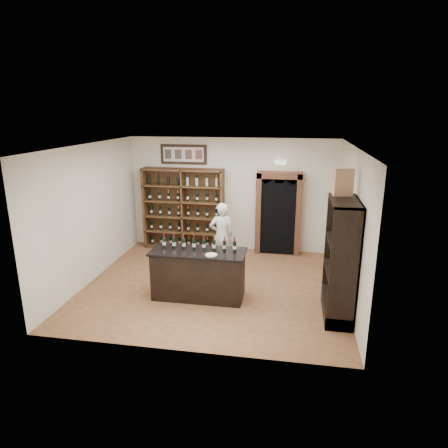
{
  "coord_description": "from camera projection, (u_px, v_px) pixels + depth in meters",
  "views": [
    {
      "loc": [
        1.58,
        -7.84,
        3.68
      ],
      "look_at": [
        0.16,
        0.3,
        1.32
      ],
      "focal_mm": 32.0,
      "sensor_mm": 36.0,
      "label": 1
    }
  ],
  "objects": [
    {
      "name": "floor",
      "position": [
        214.0,
        285.0,
        8.7
      ],
      "size": [
        5.5,
        5.5,
        0.0
      ],
      "primitive_type": "plane",
      "color": "#94613B",
      "rests_on": "ground"
    },
    {
      "name": "ceiling",
      "position": [
        213.0,
        146.0,
        7.87
      ],
      "size": [
        5.5,
        5.5,
        0.0
      ],
      "primitive_type": "plane",
      "rotation": [
        3.14,
        0.0,
        0.0
      ],
      "color": "white",
      "rests_on": "wall_back"
    },
    {
      "name": "wall_back",
      "position": [
        232.0,
        195.0,
        10.65
      ],
      "size": [
        5.5,
        0.04,
        3.0
      ],
      "primitive_type": "cube",
      "color": "silver",
      "rests_on": "ground"
    },
    {
      "name": "wall_left",
      "position": [
        91.0,
        213.0,
        8.74
      ],
      "size": [
        0.04,
        5.0,
        3.0
      ],
      "primitive_type": "cube",
      "color": "silver",
      "rests_on": "ground"
    },
    {
      "name": "wall_right",
      "position": [
        351.0,
        225.0,
        7.83
      ],
      "size": [
        0.04,
        5.0,
        3.0
      ],
      "primitive_type": "cube",
      "color": "silver",
      "rests_on": "ground"
    },
    {
      "name": "wine_shelf",
      "position": [
        184.0,
        209.0,
        10.82
      ],
      "size": [
        2.2,
        0.38,
        2.2
      ],
      "color": "brown",
      "rests_on": "ground"
    },
    {
      "name": "framed_picture",
      "position": [
        184.0,
        154.0,
        10.55
      ],
      "size": [
        1.25,
        0.04,
        0.52
      ],
      "primitive_type": "cube",
      "color": "black",
      "rests_on": "wall_back"
    },
    {
      "name": "arched_doorway",
      "position": [
        278.0,
        211.0,
        10.38
      ],
      "size": [
        1.17,
        0.35,
        2.17
      ],
      "color": "black",
      "rests_on": "ground"
    },
    {
      "name": "emergency_light",
      "position": [
        280.0,
        162.0,
        10.12
      ],
      "size": [
        0.3,
        0.1,
        0.1
      ],
      "primitive_type": "cube",
      "color": "white",
      "rests_on": "wall_back"
    },
    {
      "name": "tasting_counter",
      "position": [
        199.0,
        274.0,
        8.03
      ],
      "size": [
        1.88,
        0.78,
        1.0
      ],
      "color": "black",
      "rests_on": "ground"
    },
    {
      "name": "counter_bottle_0",
      "position": [
        164.0,
        242.0,
        8.05
      ],
      "size": [
        0.07,
        0.07,
        0.3
      ],
      "color": "black",
      "rests_on": "tasting_counter"
    },
    {
      "name": "counter_bottle_1",
      "position": [
        174.0,
        243.0,
        8.02
      ],
      "size": [
        0.07,
        0.07,
        0.3
      ],
      "color": "black",
      "rests_on": "tasting_counter"
    },
    {
      "name": "counter_bottle_2",
      "position": [
        184.0,
        244.0,
        7.98
      ],
      "size": [
        0.07,
        0.07,
        0.3
      ],
      "color": "black",
      "rests_on": "tasting_counter"
    },
    {
      "name": "counter_bottle_3",
      "position": [
        194.0,
        244.0,
        7.95
      ],
      "size": [
        0.07,
        0.07,
        0.3
      ],
      "color": "black",
      "rests_on": "tasting_counter"
    },
    {
      "name": "counter_bottle_4",
      "position": [
        204.0,
        245.0,
        7.91
      ],
      "size": [
        0.07,
        0.07,
        0.3
      ],
      "color": "black",
      "rests_on": "tasting_counter"
    },
    {
      "name": "counter_bottle_5",
      "position": [
        214.0,
        245.0,
        7.88
      ],
      "size": [
        0.07,
        0.07,
        0.3
      ],
      "color": "black",
      "rests_on": "tasting_counter"
    },
    {
      "name": "counter_bottle_6",
      "position": [
        224.0,
        246.0,
        7.85
      ],
      "size": [
        0.07,
        0.07,
        0.3
      ],
      "color": "black",
      "rests_on": "tasting_counter"
    },
    {
      "name": "counter_bottle_7",
      "position": [
        235.0,
        246.0,
        7.81
      ],
      "size": [
        0.07,
        0.07,
        0.3
      ],
      "color": "black",
      "rests_on": "tasting_counter"
    },
    {
      "name": "side_cabinet",
      "position": [
        341.0,
        278.0,
        7.22
      ],
      "size": [
        0.48,
        1.2,
        2.2
      ],
      "color": "black",
      "rests_on": "ground"
    },
    {
      "name": "shopkeeper",
      "position": [
        221.0,
        235.0,
        9.52
      ],
      "size": [
        0.69,
        0.58,
        1.6
      ],
      "primitive_type": "imported",
      "rotation": [
        0.0,
        0.0,
        3.55
      ],
      "color": "white",
      "rests_on": "ground"
    },
    {
      "name": "plate",
      "position": [
        211.0,
        255.0,
        7.64
      ],
      "size": [
        0.23,
        0.23,
        0.02
      ],
      "primitive_type": "cylinder",
      "color": "beige",
      "rests_on": "tasting_counter"
    },
    {
      "name": "wine_crate",
      "position": [
        343.0,
        183.0,
        7.09
      ],
      "size": [
        0.36,
        0.21,
        0.48
      ],
      "primitive_type": "cube",
      "rotation": [
        0.0,
        0.0,
        0.2
      ],
      "color": "tan",
      "rests_on": "side_cabinet"
    }
  ]
}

